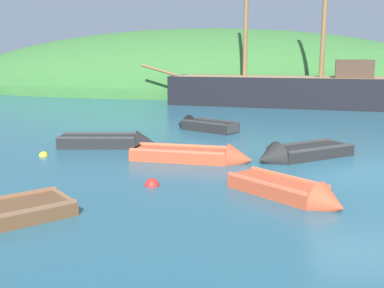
# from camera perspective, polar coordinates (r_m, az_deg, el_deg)

# --- Properties ---
(ground_plane) EXTENTS (120.00, 120.00, 0.00)m
(ground_plane) POSITION_cam_1_polar(r_m,az_deg,el_deg) (13.36, 20.76, -3.57)
(ground_plane) COLOR #285B70
(shore_hill) EXTENTS (51.42, 25.26, 11.72)m
(shore_hill) POSITION_cam_1_polar(r_m,az_deg,el_deg) (45.66, 1.99, 7.12)
(shore_hill) COLOR #387033
(shore_hill) RESTS_ON ground
(sailing_ship) EXTENTS (17.75, 6.77, 13.44)m
(sailing_ship) POSITION_cam_1_polar(r_m,az_deg,el_deg) (30.27, 12.02, 6.19)
(sailing_ship) COLOR black
(sailing_ship) RESTS_ON ground
(rowboat_portside) EXTENTS (2.79, 2.69, 0.90)m
(rowboat_portside) POSITION_cam_1_polar(r_m,az_deg,el_deg) (10.63, 12.63, -6.23)
(rowboat_portside) COLOR #C64C2D
(rowboat_portside) RESTS_ON ground
(rowboat_near_dock) EXTENTS (3.89, 1.46, 0.99)m
(rowboat_near_dock) POSITION_cam_1_polar(r_m,az_deg,el_deg) (13.97, 0.77, -1.69)
(rowboat_near_dock) COLOR #C64C2D
(rowboat_near_dock) RESTS_ON ground
(rowboat_outer_left) EXTENTS (3.09, 2.49, 0.95)m
(rowboat_outer_left) POSITION_cam_1_polar(r_m,az_deg,el_deg) (19.83, 1.32, 2.22)
(rowboat_outer_left) COLOR black
(rowboat_outer_left) RESTS_ON ground
(rowboat_outer_right) EXTENTS (3.46, 2.84, 1.04)m
(rowboat_outer_right) POSITION_cam_1_polar(r_m,az_deg,el_deg) (14.68, 13.34, -1.37)
(rowboat_outer_right) COLOR black
(rowboat_outer_right) RESTS_ON ground
(rowboat_center) EXTENTS (3.54, 1.30, 0.93)m
(rowboat_center) POSITION_cam_1_polar(r_m,az_deg,el_deg) (16.38, -10.23, 0.13)
(rowboat_center) COLOR black
(rowboat_center) RESTS_ON ground
(buoy_red) EXTENTS (0.38, 0.38, 0.38)m
(buoy_red) POSITION_cam_1_polar(r_m,az_deg,el_deg) (11.44, -5.12, -5.29)
(buoy_red) COLOR red
(buoy_red) RESTS_ON ground
(buoy_yellow) EXTENTS (0.29, 0.29, 0.29)m
(buoy_yellow) POSITION_cam_1_polar(r_m,az_deg,el_deg) (15.50, -18.41, -1.44)
(buoy_yellow) COLOR yellow
(buoy_yellow) RESTS_ON ground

